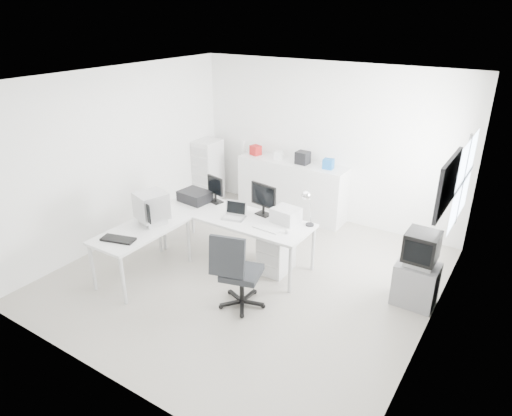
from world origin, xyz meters
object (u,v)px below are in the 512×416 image
Objects in this scene: laser_printer at (286,215)px; laptop at (234,212)px; lcd_monitor_small at (215,190)px; sideboard at (292,188)px; filing_cabinet at (208,171)px; crt_tv at (421,249)px; crt_monitor at (151,207)px; tv_cabinet at (416,284)px; office_chair at (242,269)px; drawer_pedestal at (276,253)px; side_desk at (143,252)px; inkjet_printer at (195,196)px; main_desk at (235,237)px; lcd_monitor_large at (264,200)px.

laptop is at bearing -149.15° from laser_printer.
lcd_monitor_small is 1.83m from sideboard.
crt_tv is at bearing -16.85° from filing_cabinet.
crt_tv is (3.20, 0.09, -0.16)m from lcd_monitor_small.
tv_cabinet is at bearing 36.95° from crt_monitor.
office_chair is 0.88× the size of filing_cabinet.
crt_monitor is 0.39× the size of filing_cabinet.
filing_cabinet is (-2.60, 1.48, -0.24)m from laser_printer.
drawer_pedestal is at bearing -171.55° from tv_cabinet.
crt_monitor is (-0.30, -1.10, 0.03)m from lcd_monitor_small.
lcd_monitor_small reaches higher than crt_tv.
side_desk is 3.29× the size of lcd_monitor_small.
tv_cabinet is (3.50, 0.24, -0.55)m from inkjet_printer.
lcd_monitor_small is at bearing -178.40° from crt_tv.
sideboard is (-0.09, 1.96, 0.14)m from main_desk.
office_chair is (0.76, -0.93, 0.16)m from main_desk.
crt_tv reaches higher than side_desk.
crt_monitor reaches higher than inkjet_printer.
crt_tv is (1.90, 0.12, -0.05)m from laser_printer.
lcd_monitor_large is (1.20, 0.15, 0.15)m from inkjet_printer.
office_chair is 0.52× the size of sideboard.
lcd_monitor_large reaches higher than inkjet_printer.
laser_printer is at bearing 11.27° from laptop.
drawer_pedestal is 0.29× the size of sideboard.
main_desk is at bearing 103.27° from laptop.
side_desk is at bearing -103.89° from sideboard.
crt_monitor reaches higher than lcd_monitor_small.
side_desk is 3.78m from tv_cabinet.
filing_cabinet is (-1.00, 2.55, -0.38)m from crt_monitor.
crt_tv is at bearing 15.90° from lcd_monitor_small.
lcd_monitor_small is 3.27m from tv_cabinet.
sideboard is at bearing 149.37° from crt_tv.
filing_cabinet is (-1.90, 1.80, -0.25)m from laptop.
lcd_monitor_large is at bearing -33.40° from filing_cabinet.
filing_cabinet is (-4.50, 1.36, -0.19)m from crt_tv.
lcd_monitor_small is 1.16× the size of laser_printer.
laptop is at bearing 114.55° from office_chair.
filing_cabinet reaches higher than office_chair.
crt_monitor reaches higher than office_chair.
office_chair is (0.01, -1.15, -0.32)m from laser_printer.
main_desk reaches higher than drawer_pedestal.
side_desk is at bearing -70.33° from filing_cabinet.
crt_monitor is 3.70m from crt_tv.
crt_tv is at bearing 22.37° from side_desk.
lcd_monitor_large is at bearing 93.23° from office_chair.
inkjet_printer is (-1.55, 0.05, 0.53)m from drawer_pedestal.
office_chair is at bearing -86.52° from drawer_pedestal.
side_desk is 1.30× the size of office_chair.
laptop is at bearing -167.01° from drawer_pedestal.
tv_cabinet is (2.30, 0.09, -0.70)m from lcd_monitor_large.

